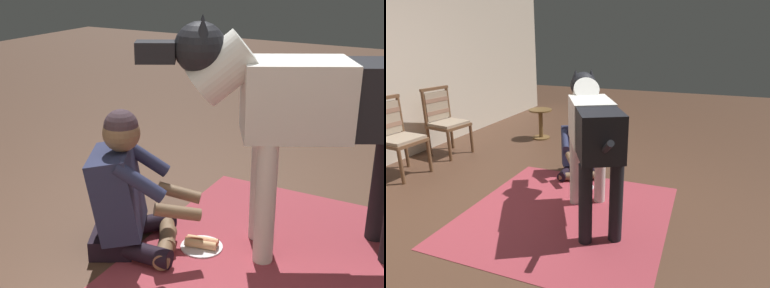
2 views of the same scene
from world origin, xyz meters
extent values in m
plane|color=#4F3324|center=(0.00, 0.00, 0.00)|extent=(16.08, 16.08, 0.00)
cube|color=#9D3641|center=(-0.07, -0.16, 0.00)|extent=(1.97, 1.94, 0.01)
cylinder|color=brown|center=(0.32, 1.90, 0.21)|extent=(0.04, 0.04, 0.42)
cylinder|color=brown|center=(-0.10, 1.93, 0.21)|extent=(0.04, 0.04, 0.42)
cylinder|color=brown|center=(0.34, 2.32, 0.21)|extent=(0.04, 0.04, 0.42)
cube|color=brown|center=(0.12, 2.12, 0.44)|extent=(0.48, 0.48, 0.04)
cube|color=tan|center=(0.12, 2.12, 0.48)|extent=(0.45, 0.45, 0.04)
cylinder|color=brown|center=(0.34, 2.32, 0.72)|extent=(0.04, 0.04, 0.52)
cube|color=#936953|center=(0.13, 2.33, 0.62)|extent=(0.39, 0.08, 0.06)
cylinder|color=brown|center=(1.14, 1.89, 0.21)|extent=(0.04, 0.04, 0.42)
cylinder|color=brown|center=(0.73, 1.94, 0.21)|extent=(0.04, 0.04, 0.42)
cylinder|color=brown|center=(1.19, 2.30, 0.21)|extent=(0.04, 0.04, 0.42)
cylinder|color=brown|center=(0.78, 2.35, 0.21)|extent=(0.04, 0.04, 0.42)
cube|color=brown|center=(0.96, 2.12, 0.44)|extent=(0.51, 0.51, 0.04)
cube|color=tan|center=(0.96, 2.12, 0.48)|extent=(0.47, 0.47, 0.04)
cylinder|color=brown|center=(1.19, 2.30, 0.72)|extent=(0.04, 0.04, 0.52)
cylinder|color=brown|center=(0.78, 2.35, 0.72)|extent=(0.04, 0.04, 0.52)
cube|color=brown|center=(0.98, 2.33, 0.96)|extent=(0.46, 0.10, 0.04)
cube|color=tan|center=(0.98, 2.33, 0.71)|extent=(0.38, 0.10, 0.40)
cube|color=#936953|center=(0.98, 2.33, 0.80)|extent=(0.39, 0.11, 0.06)
cube|color=#936953|center=(0.98, 2.33, 0.62)|extent=(0.39, 0.11, 0.06)
cube|color=black|center=(1.02, 0.14, 0.06)|extent=(0.37, 0.41, 0.12)
cylinder|color=black|center=(0.96, -0.07, 0.07)|extent=(0.33, 0.39, 0.11)
cylinder|color=brown|center=(0.79, -0.08, 0.06)|extent=(0.27, 0.35, 0.09)
cylinder|color=black|center=(0.81, 0.21, 0.07)|extent=(0.41, 0.13, 0.11)
cylinder|color=brown|center=(0.71, 0.07, 0.06)|extent=(0.23, 0.37, 0.09)
cube|color=#272B4C|center=(0.99, 0.13, 0.36)|extent=(0.45, 0.49, 0.52)
cylinder|color=#272B4C|center=(0.94, -0.10, 0.50)|extent=(0.29, 0.21, 0.24)
cylinder|color=brown|center=(0.74, -0.15, 0.30)|extent=(0.28, 0.16, 0.12)
cylinder|color=#272B4C|center=(0.78, 0.21, 0.50)|extent=(0.29, 0.21, 0.24)
cylinder|color=brown|center=(0.63, 0.07, 0.30)|extent=(0.26, 0.22, 0.12)
sphere|color=brown|center=(0.96, 0.11, 0.72)|extent=(0.21, 0.21, 0.21)
sphere|color=#402F37|center=(0.96, 0.11, 0.75)|extent=(0.19, 0.19, 0.19)
cylinder|color=silver|center=(0.20, -0.15, 0.36)|extent=(0.11, 0.11, 0.71)
cylinder|color=silver|center=(0.32, -0.38, 0.36)|extent=(0.11, 0.11, 0.71)
cylinder|color=black|center=(-0.43, -0.49, 0.36)|extent=(0.11, 0.11, 0.71)
cylinder|color=black|center=(-0.31, -0.71, 0.36)|extent=(0.11, 0.11, 0.71)
cube|color=silver|center=(0.13, -0.33, 0.92)|extent=(0.67, 0.59, 0.41)
cube|color=black|center=(-0.25, -0.54, 0.92)|extent=(0.60, 0.54, 0.39)
cylinder|color=silver|center=(0.47, -0.15, 1.08)|extent=(0.48, 0.42, 0.40)
sphere|color=black|center=(0.58, -0.09, 1.18)|extent=(0.28, 0.28, 0.28)
cube|color=black|center=(0.78, 0.02, 1.16)|extent=(0.24, 0.21, 0.11)
cone|color=black|center=(0.53, -0.03, 1.29)|extent=(0.13, 0.13, 0.12)
cone|color=black|center=(0.61, -0.17, 1.29)|extent=(0.13, 0.13, 0.12)
cylinder|color=black|center=(-0.48, -0.66, 0.88)|extent=(0.34, 0.22, 0.24)
cylinder|color=white|center=(0.57, -0.10, 0.01)|extent=(0.25, 0.25, 0.01)
cylinder|color=#E8B67D|center=(0.57, -0.12, 0.04)|extent=(0.19, 0.08, 0.05)
cylinder|color=#E8B67D|center=(0.56, -0.08, 0.04)|extent=(0.19, 0.08, 0.05)
cylinder|color=#9C4424|center=(0.57, -0.10, 0.04)|extent=(0.20, 0.07, 0.04)
cylinder|color=brown|center=(2.17, 1.26, 0.24)|extent=(0.07, 0.07, 0.48)
cylinder|color=brown|center=(2.17, 1.26, 0.01)|extent=(0.29, 0.29, 0.02)
cylinder|color=brown|center=(2.17, 1.26, 0.49)|extent=(0.39, 0.39, 0.03)
camera|label=1|loc=(-0.67, 2.25, 1.62)|focal=48.01mm
camera|label=2|loc=(-2.75, -1.31, 1.67)|focal=31.31mm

